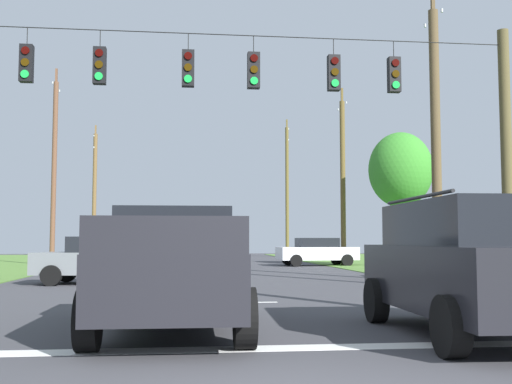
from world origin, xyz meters
name	(u,v)px	position (x,y,z in m)	size (l,w,h in m)	color
stop_bar_stripe	(250,349)	(0.00, 3.20, 0.00)	(12.89, 0.45, 0.01)	white
lane_dash_0	(223,303)	(0.00, 9.20, 0.00)	(0.15, 2.50, 0.01)	white
lane_dash_1	(209,280)	(0.00, 17.09, 0.00)	(0.15, 2.50, 0.01)	white
lane_dash_2	(203,271)	(0.00, 23.58, 0.00)	(0.15, 2.50, 0.01)	white
overhead_signal_span	(222,132)	(0.08, 10.93, 4.21)	(15.72, 0.31, 7.20)	brown
pickup_truck	(173,268)	(-1.05, 5.11, 0.97)	(2.35, 5.43, 1.95)	black
suv_black	(471,264)	(3.35, 3.83, 1.06)	(2.34, 4.86, 2.05)	black
distant_car_crossing_white	(317,251)	(6.35, 28.68, 0.79)	(4.43, 2.29, 1.52)	silver
distant_car_oncoming	(104,259)	(-3.45, 15.66, 0.79)	(4.43, 2.29, 1.52)	slate
distant_car_far_parked	(439,258)	(8.09, 16.25, 0.79)	(2.33, 4.45, 1.52)	maroon
utility_pole_mid_right	(436,141)	(7.63, 15.21, 4.79)	(0.33, 1.55, 9.88)	brown
utility_pole_far_right	(343,179)	(8.07, 29.52, 4.86)	(0.29, 1.96, 10.14)	brown
utility_pole_near_left	(287,188)	(7.62, 46.25, 5.75)	(0.28, 1.80, 11.54)	brown
utility_pole_distant_right	(54,169)	(-8.07, 30.24, 5.32)	(0.27, 1.92, 10.97)	brown
utility_pole_distant_left	(94,192)	(-7.90, 44.60, 5.11)	(0.32, 1.82, 10.41)	brown
tree_roadside_right	(401,170)	(10.35, 26.36, 5.04)	(3.33, 3.33, 7.05)	brown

